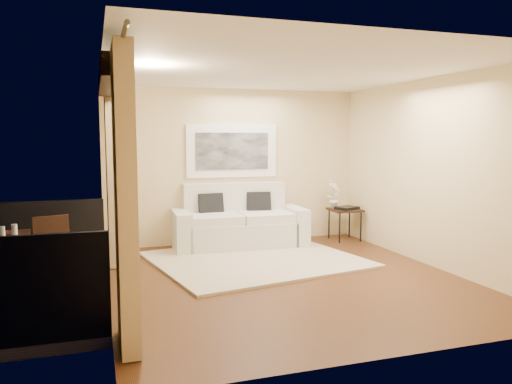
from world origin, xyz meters
TOP-DOWN VIEW (x-y plane):
  - floor at (0.00, 0.00)m, footprint 5.00×5.00m
  - room_shell at (-2.13, 0.00)m, footprint 5.00×6.40m
  - balcony at (-3.31, 0.00)m, footprint 1.81×2.60m
  - curtains at (-2.11, 0.00)m, footprint 0.16×4.80m
  - artwork at (-0.05, 2.46)m, footprint 1.62×0.07m
  - rug at (-0.08, 1.05)m, footprint 3.31×3.01m
  - sofa at (-0.05, 2.10)m, footprint 2.25×1.04m
  - side_table at (1.93, 2.00)m, footprint 0.55×0.55m
  - tray at (1.94, 1.94)m, footprint 0.45×0.40m
  - orchid at (1.75, 2.10)m, footprint 0.33×0.31m
  - balcony_chair_far at (-2.89, 0.33)m, footprint 0.51×0.51m
  - candle at (-3.38, 0.10)m, footprint 0.06×0.06m
  - glass_a at (-3.32, -0.12)m, footprint 0.06×0.06m
  - glass_b at (-3.22, 0.00)m, footprint 0.06×0.06m

SIDE VIEW (x-z plane):
  - floor at x=0.00m, z-range 0.00..0.00m
  - rug at x=-0.08m, z-range 0.00..0.04m
  - balcony at x=-3.31m, z-range -0.41..0.76m
  - sofa at x=-0.05m, z-range -0.16..0.91m
  - side_table at x=1.93m, z-range 0.23..0.80m
  - balcony_chair_far at x=-2.89m, z-range 0.07..1.01m
  - tray at x=1.94m, z-range 0.57..0.62m
  - candle at x=-3.38m, z-range 0.78..0.85m
  - orchid at x=1.75m, z-range 0.57..1.10m
  - glass_a at x=-3.32m, z-range 0.78..0.90m
  - glass_b at x=-3.22m, z-range 0.78..0.90m
  - curtains at x=-2.11m, z-range 0.02..2.66m
  - artwork at x=-0.05m, z-range 1.16..2.08m
  - room_shell at x=-2.13m, z-range 0.02..5.02m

